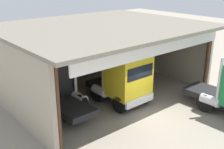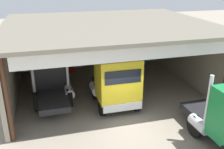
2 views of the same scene
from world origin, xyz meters
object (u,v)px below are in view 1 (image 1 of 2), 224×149
object	(u,v)px
oil_drum	(47,77)
tool_cart	(108,60)
truck_yellow_yard_outside	(125,79)
truck_black_center_right_bay	(51,82)

from	to	relation	value
oil_drum	tool_cart	distance (m)	6.42
truck_yellow_yard_outside	tool_cart	xyz separation A→B (m)	(4.45, 7.12, -1.24)
truck_black_center_right_bay	oil_drum	xyz separation A→B (m)	(1.82, 4.28, -1.30)
truck_black_center_right_bay	truck_yellow_yard_outside	distance (m)	4.56
truck_black_center_right_bay	truck_yellow_yard_outside	world-z (taller)	truck_yellow_yard_outside
tool_cart	truck_black_center_right_bay	bearing A→B (deg)	-150.94
tool_cart	truck_yellow_yard_outside	bearing A→B (deg)	-121.99
truck_black_center_right_bay	tool_cart	xyz separation A→B (m)	(8.23, 4.57, -1.25)
truck_black_center_right_bay	oil_drum	size ratio (longest dim) A/B	6.04
oil_drum	tool_cart	xyz separation A→B (m)	(6.41, 0.29, 0.05)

